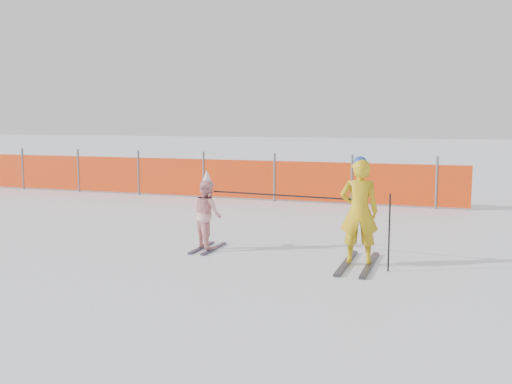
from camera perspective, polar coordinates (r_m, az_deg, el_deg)
ground at (r=8.42m, az=-1.11°, el=-7.17°), size 120.00×120.00×0.00m
adult at (r=8.31m, az=10.27°, el=-1.97°), size 0.60×1.49×1.58m
child at (r=9.27m, az=-4.90°, el=-2.12°), size 0.68×0.91×1.30m
ski_poles at (r=8.45m, az=5.67°, el=-1.47°), size 2.83×0.46×1.09m
safety_fence at (r=15.72m, az=-7.39°, el=1.54°), size 14.81×0.06×1.25m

